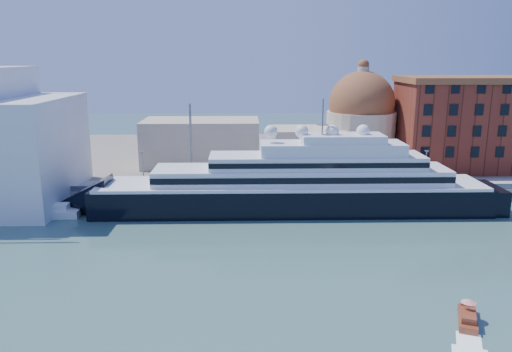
{
  "coord_description": "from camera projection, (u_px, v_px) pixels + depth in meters",
  "views": [
    {
      "loc": [
        -8.55,
        -71.99,
        30.09
      ],
      "look_at": [
        -6.49,
        18.0,
        8.44
      ],
      "focal_mm": 35.0,
      "sensor_mm": 36.0,
      "label": 1
    }
  ],
  "objects": [
    {
      "name": "ground",
      "position": [
        301.0,
        256.0,
        77.2
      ],
      "size": [
        400.0,
        400.0,
        0.0
      ],
      "primitive_type": "plane",
      "color": "#335959",
      "rests_on": "ground"
    },
    {
      "name": "quay",
      "position": [
        284.0,
        191.0,
        109.96
      ],
      "size": [
        180.0,
        10.0,
        2.5
      ],
      "primitive_type": "cube",
      "color": "gray",
      "rests_on": "ground"
    },
    {
      "name": "land",
      "position": [
        273.0,
        156.0,
        149.87
      ],
      "size": [
        260.0,
        72.0,
        2.0
      ],
      "primitive_type": "cube",
      "color": "slate",
      "rests_on": "ground"
    },
    {
      "name": "quay_fence",
      "position": [
        285.0,
        188.0,
        105.15
      ],
      "size": [
        180.0,
        0.1,
        1.2
      ],
      "primitive_type": "cube",
      "color": "slate",
      "rests_on": "quay"
    },
    {
      "name": "superyacht",
      "position": [
        279.0,
        189.0,
        98.46
      ],
      "size": [
        87.04,
        12.07,
        26.01
      ],
      "color": "black",
      "rests_on": "ground"
    },
    {
      "name": "service_barge",
      "position": [
        49.0,
        213.0,
        95.79
      ],
      "size": [
        12.36,
        4.55,
        2.75
      ],
      "rotation": [
        0.0,
        0.0,
        0.04
      ],
      "color": "white",
      "rests_on": "ground"
    },
    {
      "name": "water_taxi",
      "position": [
        468.0,
        318.0,
        57.61
      ],
      "size": [
        4.0,
        6.25,
        2.82
      ],
      "rotation": [
        0.0,
        0.0,
        -0.37
      ],
      "color": "maroon",
      "rests_on": "ground"
    },
    {
      "name": "warehouse",
      "position": [
        485.0,
        123.0,
        125.67
      ],
      "size": [
        43.0,
        19.0,
        23.25
      ],
      "color": "maroon",
      "rests_on": "land"
    },
    {
      "name": "church",
      "position": [
        302.0,
        131.0,
        130.89
      ],
      "size": [
        66.0,
        18.0,
        25.5
      ],
      "color": "beige",
      "rests_on": "land"
    },
    {
      "name": "lamp_posts",
      "position": [
        225.0,
        154.0,
        105.98
      ],
      "size": [
        120.8,
        2.4,
        18.0
      ],
      "color": "slate",
      "rests_on": "quay"
    }
  ]
}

